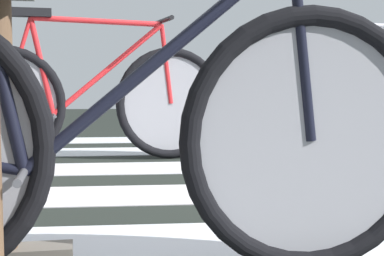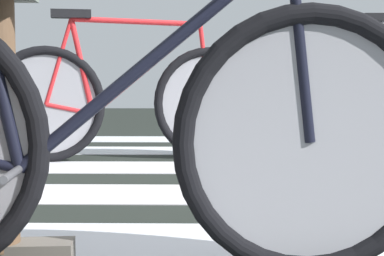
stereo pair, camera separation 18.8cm
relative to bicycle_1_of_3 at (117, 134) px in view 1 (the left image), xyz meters
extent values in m
cube|color=black|center=(0.62, 1.28, -0.40)|extent=(18.00, 14.00, 0.02)
cube|color=silver|center=(0.59, 0.36, -0.38)|extent=(5.20, 0.44, 0.00)
cube|color=silver|center=(0.65, 1.12, -0.38)|extent=(5.20, 0.44, 0.00)
cube|color=silver|center=(0.74, 1.89, -0.38)|extent=(5.20, 0.44, 0.00)
cube|color=silver|center=(0.57, 2.66, -0.38)|extent=(5.20, 0.44, 0.00)
cube|color=silver|center=(0.47, 3.42, -0.38)|extent=(5.20, 0.44, 0.00)
torus|color=black|center=(0.51, 0.05, -0.03)|extent=(0.72, 0.12, 0.72)
cylinder|color=gray|center=(0.51, 0.05, -0.03)|extent=(0.61, 0.06, 0.61)
cylinder|color=black|center=(0.11, 0.01, 0.19)|extent=(0.70, 0.10, 0.59)
cylinder|color=black|center=(0.48, 0.04, 0.22)|extent=(0.09, 0.04, 0.50)
cylinder|color=#4C4C51|center=(-0.22, -0.02, -0.09)|extent=(0.05, 0.34, 0.02)
torus|color=black|center=(-0.72, 2.09, -0.03)|extent=(0.71, 0.19, 0.72)
torus|color=black|center=(0.28, 2.28, -0.03)|extent=(0.71, 0.19, 0.72)
cylinder|color=gray|center=(-0.72, 2.09, -0.03)|extent=(0.60, 0.12, 0.61)
cylinder|color=gray|center=(0.28, 2.28, -0.03)|extent=(0.60, 0.12, 0.61)
cylinder|color=red|center=(-0.17, 2.20, 0.48)|extent=(0.79, 0.19, 0.05)
cylinder|color=red|center=(-0.11, 2.21, 0.19)|extent=(0.69, 0.17, 0.59)
cylinder|color=red|center=(-0.51, 2.13, 0.20)|extent=(0.16, 0.06, 0.59)
cylinder|color=red|center=(-0.58, 2.11, -0.06)|extent=(0.29, 0.08, 0.09)
cylinder|color=red|center=(-0.64, 2.10, 0.23)|extent=(0.19, 0.06, 0.53)
cylinder|color=red|center=(0.25, 2.28, 0.22)|extent=(0.09, 0.05, 0.50)
cube|color=black|center=(-0.56, 2.12, 0.52)|extent=(0.25, 0.13, 0.05)
cylinder|color=black|center=(0.22, 2.27, 0.49)|extent=(0.13, 0.52, 0.03)
cylinder|color=#4C4C51|center=(-0.45, 2.14, -0.09)|extent=(0.09, 0.34, 0.02)
torus|color=black|center=(1.23, 2.36, -0.03)|extent=(0.72, 0.06, 0.72)
cylinder|color=gray|center=(1.23, 2.36, -0.03)|extent=(0.61, 0.01, 0.61)
cylinder|color=#B7B5C0|center=(1.45, 2.37, 0.20)|extent=(0.15, 0.04, 0.59)
cylinder|color=#B7B5C0|center=(1.37, 2.37, -0.06)|extent=(0.29, 0.03, 0.09)
cylinder|color=#B7B5C0|center=(1.31, 2.36, 0.23)|extent=(0.18, 0.03, 0.53)
cube|color=black|center=(1.39, 2.37, 0.52)|extent=(0.24, 0.09, 0.05)
cylinder|color=#4C4C51|center=(1.51, 2.37, -0.09)|extent=(0.02, 0.34, 0.02)
camera|label=1|loc=(0.04, -1.46, 0.14)|focal=54.59mm
camera|label=2|loc=(0.23, -1.46, 0.14)|focal=54.59mm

